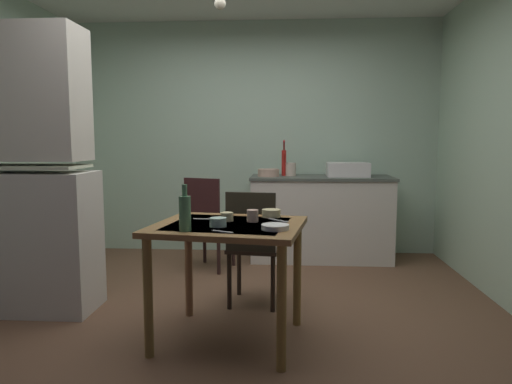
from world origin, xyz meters
TOP-DOWN VIEW (x-y plane):
  - ground_plane at (0.00, 0.00)m, footprint 5.19×5.19m
  - wall_back at (0.00, 2.02)m, footprint 4.29×0.10m
  - hutch_cabinet at (-1.56, -0.06)m, footprint 1.02×0.47m
  - counter_cabinet at (0.78, 1.65)m, footprint 1.52×0.64m
  - sink_basin at (1.06, 1.65)m, footprint 0.44×0.34m
  - hand_pump at (0.37, 1.69)m, footprint 0.05×0.27m
  - mixing_bowl_counter at (0.21, 1.60)m, footprint 0.23×0.23m
  - stoneware_crock at (0.45, 1.69)m, footprint 0.11×0.11m
  - dining_table at (0.04, -0.50)m, footprint 1.04×0.93m
  - chair_far_side at (0.15, 0.13)m, footprint 0.44×0.44m
  - chair_by_counter at (-0.38, 1.12)m, footprint 0.51×0.51m
  - serving_bowl_wide at (0.30, -0.23)m, footprint 0.13×0.13m
  - soup_bowl_small at (-0.01, -0.61)m, footprint 0.10×0.10m
  - sauce_dish at (0.34, -0.68)m, footprint 0.17×0.17m
  - mug_tall at (0.19, -0.42)m, footprint 0.08×0.08m
  - teacup_mint at (0.01, -0.41)m, footprint 0.08×0.08m
  - glass_bottle at (-0.19, -0.76)m, footprint 0.07×0.07m
  - table_knife at (0.35, -0.37)m, footprint 0.14×0.14m
  - teaspoon_near_bowl at (-0.14, -0.35)m, footprint 0.16×0.03m
  - teaspoon_by_cup at (-0.01, -0.20)m, footprint 0.04×0.14m
  - serving_spoon at (0.04, -0.78)m, footprint 0.13×0.08m
  - pendant_bulb at (-0.07, -0.07)m, footprint 0.08×0.08m

SIDE VIEW (x-z plane):
  - ground_plane at x=0.00m, z-range 0.00..0.00m
  - counter_cabinet at x=0.78m, z-range 0.00..0.91m
  - chair_far_side at x=0.15m, z-range 0.03..0.95m
  - chair_by_counter at x=-0.38m, z-range 0.03..0.96m
  - dining_table at x=0.04m, z-range 0.27..1.04m
  - table_knife at x=0.35m, z-range 0.77..0.78m
  - teaspoon_near_bowl at x=-0.14m, z-range 0.77..0.78m
  - teaspoon_by_cup at x=-0.01m, z-range 0.77..0.78m
  - serving_spoon at x=0.04m, z-range 0.77..0.78m
  - sauce_dish at x=0.34m, z-range 0.77..0.80m
  - serving_bowl_wide at x=0.30m, z-range 0.77..0.82m
  - soup_bowl_small at x=-0.01m, z-range 0.77..0.83m
  - teacup_mint at x=0.01m, z-range 0.77..0.83m
  - mug_tall at x=0.19m, z-range 0.77..0.85m
  - glass_bottle at x=-0.19m, z-range 0.75..1.02m
  - mixing_bowl_counter at x=0.21m, z-range 0.91..0.99m
  - stoneware_crock at x=0.45m, z-range 0.91..1.05m
  - sink_basin at x=1.06m, z-range 0.91..1.06m
  - hutch_cabinet at x=-1.56m, z-range -0.07..2.06m
  - hand_pump at x=0.37m, z-range 0.88..1.27m
  - wall_back at x=0.00m, z-range 0.00..2.64m
  - pendant_bulb at x=-0.07m, z-range 2.21..2.29m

